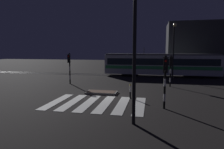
% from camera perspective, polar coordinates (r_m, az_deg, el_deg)
% --- Properties ---
extents(ground_plane, '(120.00, 120.00, 0.00)m').
position_cam_1_polar(ground_plane, '(16.44, -1.88, -6.06)').
color(ground_plane, black).
extents(rail_near, '(80.00, 0.12, 0.03)m').
position_cam_1_polar(rail_near, '(28.75, 4.32, -0.44)').
color(rail_near, '#59595E').
rests_on(rail_near, ground).
extents(rail_far, '(80.00, 0.12, 0.03)m').
position_cam_1_polar(rail_far, '(30.16, 4.70, -0.10)').
color(rail_far, '#59595E').
rests_on(rail_far, ground).
extents(crosswalk_zebra, '(6.76, 4.64, 0.02)m').
position_cam_1_polar(crosswalk_zebra, '(14.02, -4.49, -8.33)').
color(crosswalk_zebra, silver).
rests_on(crosswalk_zebra, ground).
extents(traffic_island, '(2.70, 1.28, 0.18)m').
position_cam_1_polar(traffic_island, '(17.18, -3.05, -5.19)').
color(traffic_island, slate).
rests_on(traffic_island, ground).
extents(traffic_light_corner_near_right, '(0.36, 0.42, 3.39)m').
position_cam_1_polar(traffic_light_corner_near_right, '(12.72, 15.12, 0.11)').
color(traffic_light_corner_near_right, black).
rests_on(traffic_light_corner_near_right, ground).
extents(traffic_light_corner_far_right, '(0.36, 0.42, 3.20)m').
position_cam_1_polar(traffic_light_corner_far_right, '(20.89, 16.62, 2.29)').
color(traffic_light_corner_far_right, black).
rests_on(traffic_light_corner_far_right, ground).
extents(traffic_light_corner_far_left, '(0.36, 0.42, 3.40)m').
position_cam_1_polar(traffic_light_corner_far_left, '(22.28, -12.24, 3.05)').
color(traffic_light_corner_far_left, black).
rests_on(traffic_light_corner_far_left, ground).
extents(street_lamp_trackside_right, '(0.44, 1.21, 6.89)m').
position_cam_1_polar(street_lamp_trackside_right, '(25.35, 17.40, 8.20)').
color(street_lamp_trackside_right, black).
rests_on(street_lamp_trackside_right, ground).
extents(street_lamp_near_kerb, '(0.44, 1.21, 7.79)m').
position_cam_1_polar(street_lamp_near_kerb, '(9.52, 6.45, 14.08)').
color(street_lamp_near_kerb, black).
rests_on(street_lamp_near_kerb, ground).
extents(tram, '(16.01, 2.58, 4.15)m').
position_cam_1_polar(tram, '(29.03, 13.84, 2.89)').
color(tram, silver).
rests_on(tram, ground).
extents(bollard_island_edge, '(0.12, 0.12, 1.11)m').
position_cam_1_polar(bollard_island_edge, '(15.42, 5.30, -4.83)').
color(bollard_island_edge, black).
rests_on(bollard_island_edge, ground).
extents(building_backdrop, '(14.54, 8.00, 8.57)m').
position_cam_1_polar(building_backdrop, '(39.70, 26.18, 7.08)').
color(building_backdrop, '#2D2D33').
rests_on(building_backdrop, ground).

